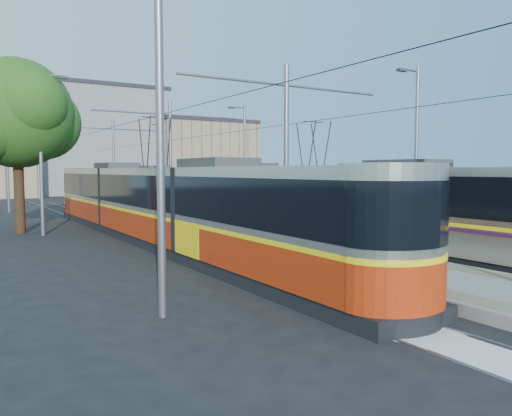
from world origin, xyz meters
TOP-DOWN VIEW (x-y plane):
  - ground at (0.00, 0.00)m, footprint 160.00×160.00m
  - platform at (0.00, 17.00)m, footprint 4.00×50.00m
  - tactile_strip_left at (-1.45, 17.00)m, footprint 0.70×50.00m
  - tactile_strip_right at (1.45, 17.00)m, footprint 0.70×50.00m
  - rails at (0.00, 17.00)m, footprint 8.71×70.00m
  - track_arrow at (-3.60, -3.00)m, footprint 1.20×5.00m
  - tram_left at (-3.60, 12.87)m, footprint 2.43×29.55m
  - tram_right at (3.60, 10.86)m, footprint 2.43×28.54m
  - catenary at (0.00, 14.15)m, footprint 9.20×70.00m
  - street_lamps at (-0.00, 21.00)m, footprint 15.18×38.22m
  - shelter at (1.15, 14.06)m, footprint 0.82×1.08m
  - tree at (-7.97, 19.86)m, footprint 6.05×5.60m
  - building_centre at (6.00, 64.00)m, footprint 18.36×14.28m
  - building_right at (20.00, 58.00)m, footprint 14.28×10.20m

SIDE VIEW (x-z plane):
  - ground at x=0.00m, z-range 0.00..0.00m
  - track_arrow at x=-3.60m, z-range 0.00..0.01m
  - rails at x=0.00m, z-range 0.00..0.03m
  - platform at x=0.00m, z-range 0.00..0.30m
  - tactile_strip_left at x=-1.45m, z-range 0.30..0.31m
  - tactile_strip_right at x=1.45m, z-range 0.30..0.31m
  - shelter at x=1.15m, z-range 0.35..2.47m
  - tram_left at x=-3.60m, z-range -1.04..4.46m
  - tram_right at x=3.60m, z-range -0.89..4.61m
  - street_lamps at x=0.00m, z-range 0.18..8.18m
  - catenary at x=0.00m, z-range 1.02..8.02m
  - building_right at x=20.00m, z-range 0.01..10.37m
  - tree at x=-7.97m, z-range 1.55..10.34m
  - building_centre at x=6.00m, z-range 0.01..14.61m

